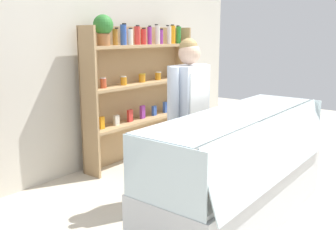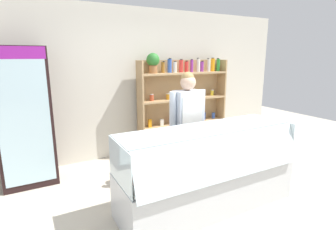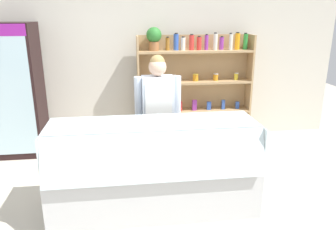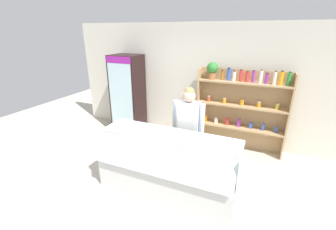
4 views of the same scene
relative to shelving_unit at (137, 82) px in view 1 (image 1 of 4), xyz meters
The scene contains 5 objects.
ground_plane 2.38m from the shelving_unit, 114.37° to the right, with size 12.00×12.00×0.00m, color beige.
back_wall 0.96m from the shelving_unit, 163.15° to the left, with size 6.80×0.10×2.70m, color beige.
shelving_unit is the anchor object (origin of this frame).
deli_display_case 2.25m from the shelving_unit, 112.30° to the right, with size 2.22×0.78×1.01m.
shop_clerk 1.50m from the shelving_unit, 117.48° to the right, with size 0.57×0.25×1.64m.
Camera 1 is at (-2.79, -1.44, 1.66)m, focal length 40.00 mm.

